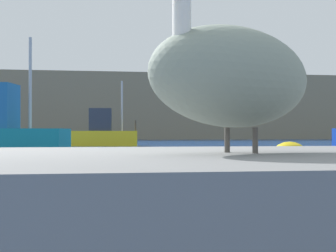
% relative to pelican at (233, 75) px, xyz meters
% --- Properties ---
extents(hillside_backdrop, '(140.00, 10.96, 7.89)m').
position_rel_pelican_xyz_m(hillside_backdrop, '(-1.39, 67.50, 2.68)').
color(hillside_backdrop, '#7F755B').
rests_on(hillside_backdrop, ground).
extents(pier_dock, '(3.53, 2.62, 0.86)m').
position_rel_pelican_xyz_m(pier_dock, '(0.01, 0.01, -0.84)').
color(pier_dock, gray).
rests_on(pier_dock, ground).
extents(pelican, '(1.33, 1.11, 0.90)m').
position_rel_pelican_xyz_m(pelican, '(0.00, 0.00, 0.00)').
color(pelican, gray).
rests_on(pelican, pier_dock).
extents(fishing_boat_yellow, '(5.24, 2.19, 4.37)m').
position_rel_pelican_xyz_m(fishing_boat_yellow, '(0.84, 35.04, -0.41)').
color(fishing_boat_yellow, yellow).
rests_on(fishing_boat_yellow, ground).
extents(mooring_buoy, '(0.79, 0.79, 0.79)m').
position_rel_pelican_xyz_m(mooring_buoy, '(2.98, 6.71, -0.87)').
color(mooring_buoy, yellow).
rests_on(mooring_buoy, ground).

